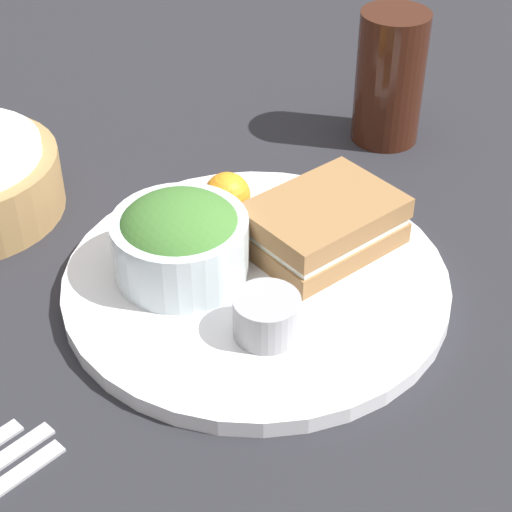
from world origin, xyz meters
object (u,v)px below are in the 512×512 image
Objects in this scene: plate at (256,282)px; dressing_cup at (267,316)px; sandwich at (320,222)px; drink_glass at (390,78)px; salad_bowl at (180,239)px.

plate is 0.07m from dressing_cup.
dressing_cup reaches higher than plate.
drink_glass is (0.19, 0.12, 0.03)m from sandwich.
sandwich is at bearing 3.25° from plate.
plate is at bearing -154.04° from drink_glass.
dressing_cup is 0.35m from drink_glass.
salad_bowl is (-0.12, 0.04, 0.01)m from sandwich.
plate is at bearing -40.63° from salad_bowl.
salad_bowl is 0.31m from drink_glass.
dressing_cup is (-0.10, -0.06, -0.01)m from sandwich.
salad_bowl reaches higher than plate.
drink_glass is (0.29, 0.19, 0.04)m from dressing_cup.
salad_bowl is 0.10m from dressing_cup.
salad_bowl is 2.17× the size of dressing_cup.
drink_glass reaches higher than plate.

